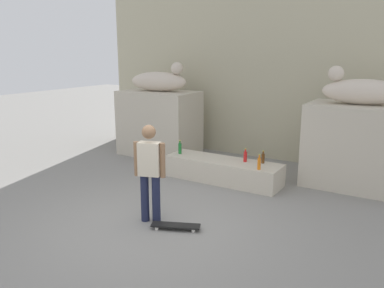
{
  "coord_description": "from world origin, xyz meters",
  "views": [
    {
      "loc": [
        3.8,
        -4.89,
        2.85
      ],
      "look_at": [
        -0.03,
        1.34,
        1.1
      ],
      "focal_mm": 36.95,
      "sensor_mm": 36.0,
      "label": 1
    }
  ],
  "objects": [
    {
      "name": "pedestal_right",
      "position": [
        2.56,
        3.75,
        0.88
      ],
      "size": [
        2.09,
        1.26,
        1.76
      ],
      "primitive_type": "cube",
      "color": "beige",
      "rests_on": "ground_plane"
    },
    {
      "name": "bottle_brown",
      "position": [
        0.84,
        2.82,
        0.6
      ],
      "size": [
        0.07,
        0.07,
        0.28
      ],
      "color": "#593314",
      "rests_on": "ledge_block"
    },
    {
      "name": "ground_plane",
      "position": [
        0.0,
        0.0,
        0.0
      ],
      "size": [
        40.0,
        40.0,
        0.0
      ],
      "primitive_type": "plane",
      "color": "gray"
    },
    {
      "name": "ledge_block",
      "position": [
        0.0,
        2.61,
        0.24
      ],
      "size": [
        2.61,
        0.77,
        0.48
      ],
      "primitive_type": "cube",
      "color": "beige",
      "rests_on": "ground_plane"
    },
    {
      "name": "bottle_orange",
      "position": [
        0.94,
        2.35,
        0.62
      ],
      "size": [
        0.07,
        0.07,
        0.31
      ],
      "color": "orange",
      "rests_on": "ledge_block"
    },
    {
      "name": "statue_reclining_right",
      "position": [
        2.53,
        3.75,
        2.04
      ],
      "size": [
        1.66,
        0.78,
        0.78
      ],
      "rotation": [
        0.0,
        0.0,
        3.29
      ],
      "color": "beige",
      "rests_on": "pedestal_right"
    },
    {
      "name": "statue_reclining_left",
      "position": [
        -2.53,
        3.76,
        2.04
      ],
      "size": [
        1.67,
        0.82,
        0.78
      ],
      "rotation": [
        0.0,
        0.0,
        0.17
      ],
      "color": "beige",
      "rests_on": "pedestal_left"
    },
    {
      "name": "skater",
      "position": [
        -0.07,
        0.07,
        0.92
      ],
      "size": [
        0.52,
        0.3,
        1.67
      ],
      "rotation": [
        0.0,
        0.0,
        0.32
      ],
      "color": "#1E233F",
      "rests_on": "ground_plane"
    },
    {
      "name": "facade_wall",
      "position": [
        0.0,
        5.23,
        2.91
      ],
      "size": [
        10.07,
        0.6,
        5.81
      ],
      "primitive_type": "cube",
      "color": "#BAB394",
      "rests_on": "ground_plane"
    },
    {
      "name": "skateboard",
      "position": [
        0.47,
        0.03,
        0.06
      ],
      "size": [
        0.81,
        0.5,
        0.08
      ],
      "rotation": [
        0.0,
        0.0,
        0.41
      ],
      "color": "black",
      "rests_on": "ground_plane"
    },
    {
      "name": "pedestal_left",
      "position": [
        -2.56,
        3.75,
        0.88
      ],
      "size": [
        2.09,
        1.26,
        1.76
      ],
      "primitive_type": "cube",
      "color": "beige",
      "rests_on": "ground_plane"
    },
    {
      "name": "bottle_red",
      "position": [
        0.47,
        2.73,
        0.6
      ],
      "size": [
        0.08,
        0.08,
        0.29
      ],
      "color": "red",
      "rests_on": "ledge_block"
    },
    {
      "name": "bottle_green",
      "position": [
        -1.11,
        2.56,
        0.62
      ],
      "size": [
        0.08,
        0.08,
        0.32
      ],
      "color": "#1E722D",
      "rests_on": "ledge_block"
    }
  ]
}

